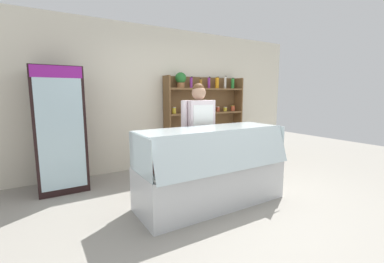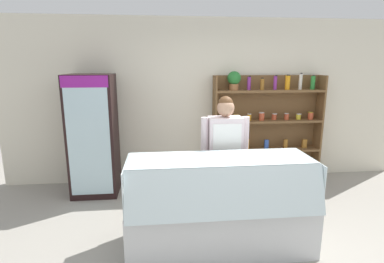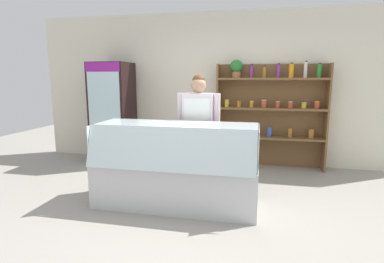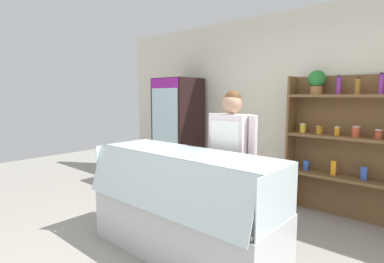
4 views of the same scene
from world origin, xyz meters
name	(u,v)px [view 2 (image 2 of 4)]	position (x,y,z in m)	size (l,w,h in m)	color
ground_plane	(241,252)	(0.00, 0.00, 0.00)	(12.00, 12.00, 0.00)	gray
back_wall	(209,101)	(0.00, 2.22, 1.35)	(6.80, 0.10, 2.70)	silver
drinks_fridge	(94,136)	(-1.83, 1.75, 0.91)	(0.67, 0.64, 1.82)	black
shelving_unit	(265,121)	(0.93, 2.04, 1.02)	(1.83, 0.29, 1.86)	brown
deli_display_case	(219,220)	(-0.21, 0.14, 0.31)	(1.95, 0.78, 1.01)	silver
shop_clerk	(225,150)	(-0.05, 0.70, 0.94)	(0.59, 0.25, 1.59)	#383D51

